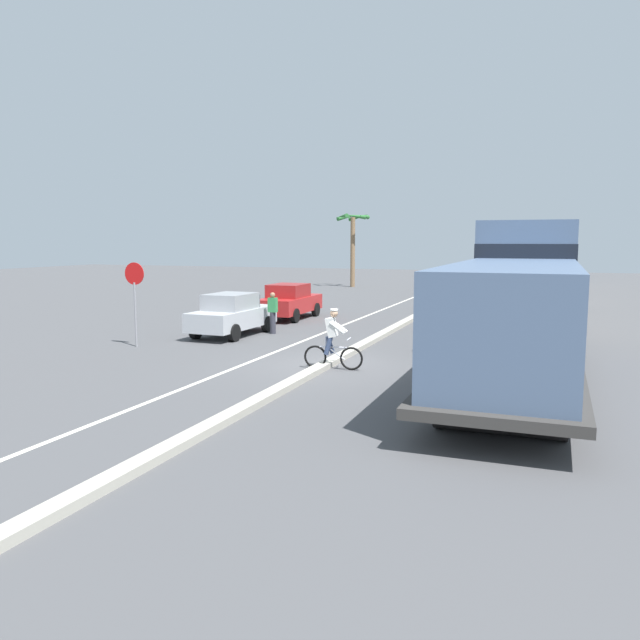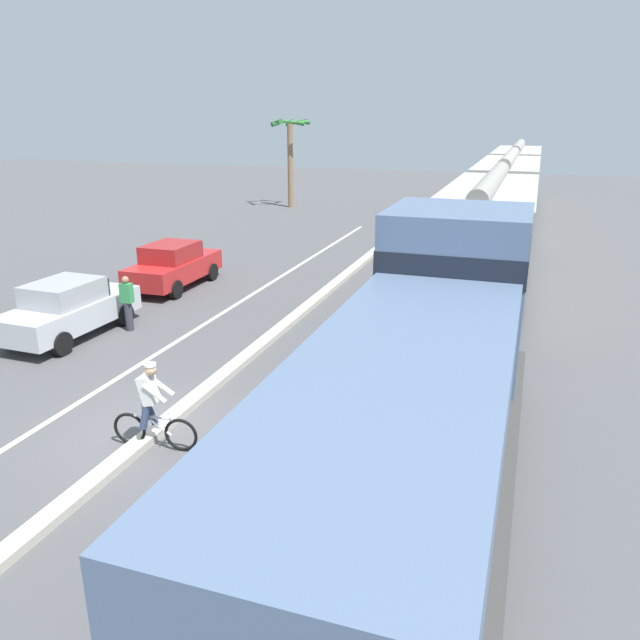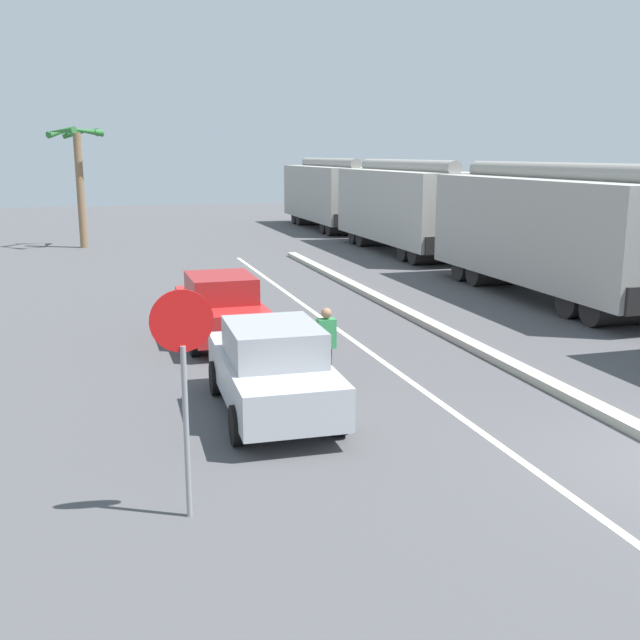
# 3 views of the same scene
# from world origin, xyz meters

# --- Properties ---
(median_curb) EXTENTS (0.36, 36.00, 0.16)m
(median_curb) POSITION_xyz_m (0.00, 6.00, 0.08)
(median_curb) COLOR #B2AD9E
(median_curb) RESTS_ON ground
(lane_stripe) EXTENTS (0.14, 36.00, 0.01)m
(lane_stripe) POSITION_xyz_m (-2.40, 6.00, 0.00)
(lane_stripe) COLOR silver
(lane_stripe) RESTS_ON ground
(hopper_car_lead) EXTENTS (2.90, 10.60, 4.18)m
(hopper_car_lead) POSITION_xyz_m (5.20, 12.06, 2.08)
(hopper_car_lead) COLOR #A09D96
(hopper_car_lead) RESTS_ON ground
(hopper_car_middle) EXTENTS (2.90, 10.60, 4.18)m
(hopper_car_middle) POSITION_xyz_m (5.20, 23.66, 2.08)
(hopper_car_middle) COLOR #A7A49D
(hopper_car_middle) RESTS_ON ground
(hopper_car_trailing) EXTENTS (2.90, 10.60, 4.18)m
(hopper_car_trailing) POSITION_xyz_m (5.20, 35.26, 2.08)
(hopper_car_trailing) COLOR #A2A098
(hopper_car_trailing) RESTS_ON ground
(parked_car_silver) EXTENTS (1.92, 4.24, 1.62)m
(parked_car_silver) POSITION_xyz_m (-5.45, 4.13, 0.82)
(parked_car_silver) COLOR #B7BABF
(parked_car_silver) RESTS_ON ground
(parked_car_red) EXTENTS (1.86, 4.22, 1.62)m
(parked_car_red) POSITION_xyz_m (-5.46, 9.63, 0.82)
(parked_car_red) COLOR red
(parked_car_red) RESTS_ON ground
(stop_sign) EXTENTS (0.76, 0.08, 2.88)m
(stop_sign) POSITION_xyz_m (-7.30, 0.74, 2.02)
(stop_sign) COLOR gray
(stop_sign) RESTS_ON ground
(palm_tree_near) EXTENTS (2.65, 2.77, 5.79)m
(palm_tree_near) POSITION_xyz_m (-8.84, 29.79, 4.27)
(palm_tree_near) COLOR #846647
(palm_tree_near) RESTS_ON ground
(pedestrian_by_cars) EXTENTS (0.34, 0.22, 1.62)m
(pedestrian_by_cars) POSITION_xyz_m (-4.18, 5.08, 0.85)
(pedestrian_by_cars) COLOR #33333D
(pedestrian_by_cars) RESTS_ON ground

